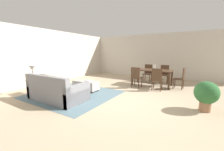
% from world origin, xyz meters
% --- Properties ---
extents(ground_plane, '(10.80, 10.80, 0.00)m').
position_xyz_m(ground_plane, '(0.00, 0.00, 0.00)').
color(ground_plane, tan).
extents(wall_back, '(9.00, 0.12, 2.70)m').
position_xyz_m(wall_back, '(0.00, 5.00, 1.35)').
color(wall_back, beige).
rests_on(wall_back, ground_plane).
extents(wall_left, '(0.12, 11.00, 2.70)m').
position_xyz_m(wall_left, '(-4.50, 0.50, 1.35)').
color(wall_left, beige).
rests_on(wall_left, ground_plane).
extents(area_rug, '(3.00, 2.80, 0.01)m').
position_xyz_m(area_rug, '(-1.86, -0.38, 0.00)').
color(area_rug, slate).
rests_on(area_rug, ground_plane).
extents(couch, '(1.96, 0.99, 0.86)m').
position_xyz_m(couch, '(-1.89, -1.10, 0.29)').
color(couch, gray).
rests_on(couch, ground_plane).
extents(ottoman_table, '(1.08, 0.47, 0.40)m').
position_xyz_m(ottoman_table, '(-1.84, 0.27, 0.23)').
color(ottoman_table, '#B7AD9E').
rests_on(ottoman_table, ground_plane).
extents(side_table, '(0.40, 0.40, 0.56)m').
position_xyz_m(side_table, '(-3.17, -1.12, 0.44)').
color(side_table, brown).
rests_on(side_table, ground_plane).
extents(table_lamp, '(0.26, 0.26, 0.53)m').
position_xyz_m(table_lamp, '(-3.17, -1.12, 0.97)').
color(table_lamp, brown).
rests_on(table_lamp, side_table).
extents(dining_table, '(1.79, 0.89, 0.76)m').
position_xyz_m(dining_table, '(0.24, 2.56, 0.67)').
color(dining_table, '#422B1C').
rests_on(dining_table, ground_plane).
extents(dining_chair_near_left, '(0.41, 0.41, 0.92)m').
position_xyz_m(dining_chair_near_left, '(-0.23, 1.77, 0.52)').
color(dining_chair_near_left, '#422B1C').
rests_on(dining_chair_near_left, ground_plane).
extents(dining_chair_near_right, '(0.42, 0.42, 0.92)m').
position_xyz_m(dining_chair_near_right, '(0.67, 1.78, 0.52)').
color(dining_chair_near_right, '#422B1C').
rests_on(dining_chair_near_right, ground_plane).
extents(dining_chair_far_left, '(0.41, 0.41, 0.92)m').
position_xyz_m(dining_chair_far_left, '(-0.18, 3.36, 0.52)').
color(dining_chair_far_left, '#422B1C').
rests_on(dining_chair_far_left, ground_plane).
extents(dining_chair_far_right, '(0.43, 0.43, 0.92)m').
position_xyz_m(dining_chair_far_right, '(0.65, 3.39, 0.52)').
color(dining_chair_far_right, '#422B1C').
rests_on(dining_chair_far_right, ground_plane).
extents(dining_chair_head_east, '(0.43, 0.43, 0.92)m').
position_xyz_m(dining_chair_head_east, '(1.49, 2.56, 0.52)').
color(dining_chair_head_east, '#422B1C').
rests_on(dining_chair_head_east, ground_plane).
extents(vase_centerpiece, '(0.09, 0.09, 0.24)m').
position_xyz_m(vase_centerpiece, '(0.34, 2.57, 0.88)').
color(vase_centerpiece, silver).
rests_on(vase_centerpiece, dining_table).
extents(book_on_ottoman, '(0.27, 0.22, 0.03)m').
position_xyz_m(book_on_ottoman, '(-1.73, 0.31, 0.42)').
color(book_on_ottoman, silver).
rests_on(book_on_ottoman, ottoman_table).
extents(potted_plant, '(0.60, 0.60, 0.81)m').
position_xyz_m(potted_plant, '(2.29, 0.36, 0.48)').
color(potted_plant, '#996B4C').
rests_on(potted_plant, ground_plane).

